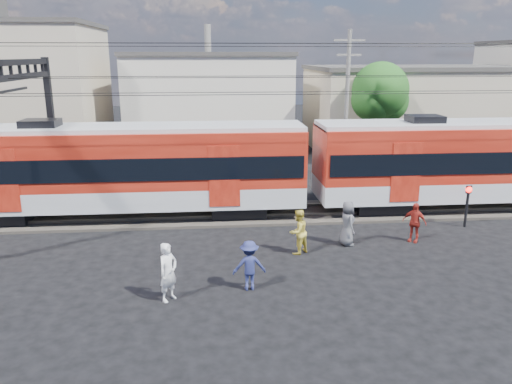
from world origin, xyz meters
TOP-DOWN VIEW (x-y plane):
  - ground at (0.00, 0.00)m, footprint 120.00×120.00m
  - track_bed at (0.00, 8.00)m, footprint 70.00×3.40m
  - rail_near at (0.00, 7.25)m, footprint 70.00×0.12m
  - rail_far at (0.00, 8.75)m, footprint 70.00×0.12m
  - commuter_train at (-5.66, 8.00)m, footprint 50.30×3.08m
  - catenary at (-8.65, 8.00)m, footprint 70.00×9.30m
  - building_midwest at (-2.00, 27.00)m, footprint 12.24×12.24m
  - building_mideast at (14.00, 24.00)m, footprint 16.32×10.20m
  - utility_pole_mid at (6.00, 15.00)m, footprint 1.80×0.24m
  - tree_near at (9.19, 18.09)m, footprint 3.82×3.64m
  - pedestrian_a at (-3.26, -0.01)m, footprint 0.76×0.78m
  - pedestrian_b at (1.19, 3.25)m, footprint 1.04×1.00m
  - pedestrian_c at (-0.82, 0.49)m, footprint 1.06×0.65m
  - pedestrian_d at (5.92, 4.04)m, footprint 0.97×0.89m
  - pedestrian_e at (3.22, 3.93)m, footprint 0.67×0.93m
  - crossing_signal at (8.81, 5.51)m, footprint 0.26×0.26m

SIDE VIEW (x-z plane):
  - ground at x=0.00m, z-range 0.00..0.00m
  - track_bed at x=0.00m, z-range 0.00..0.12m
  - rail_near at x=0.00m, z-range 0.12..0.24m
  - rail_far at x=0.00m, z-range 0.12..0.24m
  - pedestrian_d at x=5.92m, z-range 0.00..1.59m
  - pedestrian_c at x=-0.82m, z-range 0.00..1.60m
  - pedestrian_b at x=1.19m, z-range 0.00..1.68m
  - pedestrian_e at x=3.22m, z-range 0.00..1.75m
  - pedestrian_a at x=-3.26m, z-range 0.00..1.80m
  - crossing_signal at x=8.81m, z-range 0.35..2.17m
  - commuter_train at x=-5.66m, z-range 0.31..4.49m
  - building_mideast at x=14.00m, z-range 0.01..6.31m
  - building_midwest at x=-2.00m, z-range 0.01..7.31m
  - utility_pole_mid at x=6.00m, z-range 0.28..8.78m
  - tree_near at x=9.19m, z-range 1.30..8.02m
  - catenary at x=-8.65m, z-range 1.38..8.89m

